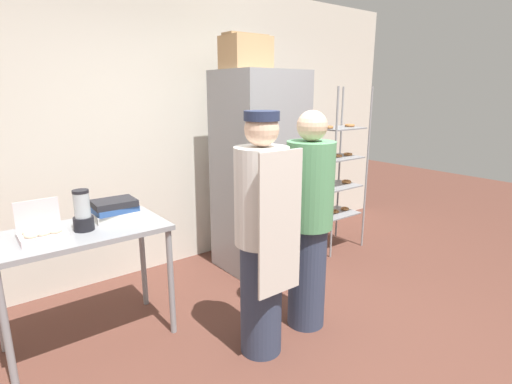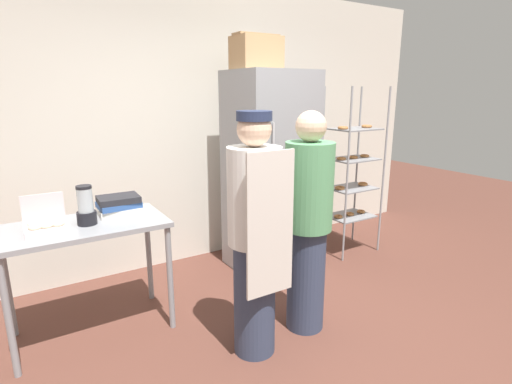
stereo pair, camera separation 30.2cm
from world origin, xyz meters
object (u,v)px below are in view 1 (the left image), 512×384
Objects in this scene: baking_rack at (337,171)px; cardboard_storage_box at (246,52)px; donut_box at (42,233)px; binder_stack at (115,209)px; person_baker at (262,234)px; refrigerator at (260,173)px; blender_pitcher at (83,213)px; person_customer at (309,221)px.

baking_rack is 4.33× the size of cardboard_storage_box.
cardboard_storage_box is at bearing 11.08° from donut_box.
binder_stack is at bearing 17.19° from donut_box.
cardboard_storage_box reaches higher than donut_box.
person_baker is at bearing -34.35° from donut_box.
blender_pitcher is at bearing -170.29° from refrigerator.
person_baker is at bearing -122.32° from cardboard_storage_box.
cardboard_storage_box is (1.64, 0.34, 1.14)m from blender_pitcher.
refrigerator reaches higher than person_baker.
baking_rack is at bearing 3.96° from donut_box.
refrigerator is 7.32× the size of donut_box.
person_baker is 1.01× the size of person_customer.
refrigerator is at bearing 6.49° from binder_stack.
refrigerator reaches higher than person_customer.
refrigerator is at bearing 9.71° from blender_pitcher.
cardboard_storage_box is at bearing 8.70° from binder_stack.
person_baker is at bearing -152.02° from baking_rack.
blender_pitcher is at bearing 137.39° from person_baker.
person_customer is at bearing -38.65° from binder_stack.
baking_rack reaches higher than person_baker.
refrigerator is 6.98× the size of blender_pitcher.
refrigerator is at bearing 9.30° from donut_box.
person_customer reaches higher than binder_stack.
binder_stack is 0.19× the size of person_customer.
blender_pitcher is 0.17× the size of person_baker.
donut_box is at bearing -176.04° from baking_rack.
baking_rack is 6.47× the size of blender_pitcher.
cardboard_storage_box is (-1.16, 0.16, 1.23)m from baking_rack.
blender_pitcher is at bearing -152.93° from binder_stack.
blender_pitcher is (-1.77, -0.30, 0.00)m from refrigerator.
baking_rack is at bearing 34.21° from person_customer.
refrigerator is 4.67× the size of cardboard_storage_box.
baking_rack reaches higher than blender_pitcher.
blender_pitcher reaches higher than donut_box.
baking_rack is (1.02, -0.12, -0.09)m from refrigerator.
binder_stack is 0.74× the size of cardboard_storage_box.
refrigerator reaches higher than donut_box.
refrigerator is 6.35× the size of binder_stack.
baking_rack is at bearing 27.98° from person_baker.
person_customer is (-0.39, -1.08, -0.14)m from refrigerator.
binder_stack is (0.52, 0.16, 0.02)m from donut_box.
baking_rack is 1.10× the size of person_baker.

